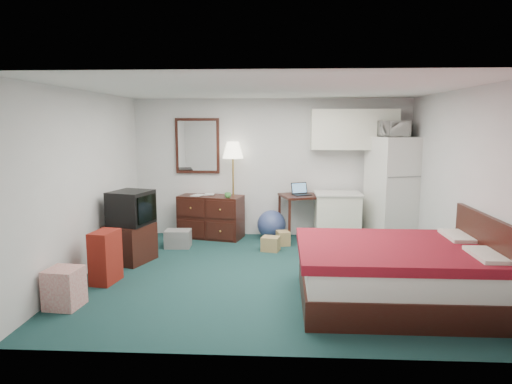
# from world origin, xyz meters

# --- Properties ---
(floor) EXTENTS (5.00, 4.50, 0.01)m
(floor) POSITION_xyz_m (0.00, 0.00, 0.00)
(floor) COLOR #0E2F35
(floor) RESTS_ON ground
(ceiling) EXTENTS (5.00, 4.50, 0.01)m
(ceiling) POSITION_xyz_m (0.00, 0.00, 2.50)
(ceiling) COLOR silver
(ceiling) RESTS_ON walls
(walls) EXTENTS (5.01, 4.51, 2.50)m
(walls) POSITION_xyz_m (0.00, 0.00, 1.25)
(walls) COLOR silver
(walls) RESTS_ON floor
(mirror) EXTENTS (0.80, 0.06, 1.00)m
(mirror) POSITION_xyz_m (-1.35, 2.22, 1.65)
(mirror) COLOR white
(mirror) RESTS_ON walls
(upper_cabinets) EXTENTS (1.50, 0.35, 0.70)m
(upper_cabinets) POSITION_xyz_m (1.45, 2.08, 1.95)
(upper_cabinets) COLOR white
(upper_cabinets) RESTS_ON walls
(headboard) EXTENTS (0.06, 1.56, 1.00)m
(headboard) POSITION_xyz_m (2.46, -0.96, 0.55)
(headboard) COLOR black
(headboard) RESTS_ON walls
(dresser) EXTENTS (1.22, 0.76, 0.77)m
(dresser) POSITION_xyz_m (-1.09, 1.98, 0.38)
(dresser) COLOR black
(dresser) RESTS_ON floor
(floor_lamp) EXTENTS (0.45, 0.45, 1.73)m
(floor_lamp) POSITION_xyz_m (-0.69, 2.05, 0.87)
(floor_lamp) COLOR gold
(floor_lamp) RESTS_ON floor
(desk) EXTENTS (0.80, 0.80, 0.80)m
(desk) POSITION_xyz_m (0.51, 1.93, 0.40)
(desk) COLOR black
(desk) RESTS_ON floor
(exercise_ball) EXTENTS (0.53, 0.53, 0.51)m
(exercise_ball) POSITION_xyz_m (0.01, 1.96, 0.26)
(exercise_ball) COLOR #36477D
(exercise_ball) RESTS_ON floor
(kitchen_counter) EXTENTS (0.77, 0.59, 0.83)m
(kitchen_counter) POSITION_xyz_m (1.16, 1.84, 0.42)
(kitchen_counter) COLOR white
(kitchen_counter) RESTS_ON floor
(fridge) EXTENTS (0.95, 0.95, 1.83)m
(fridge) POSITION_xyz_m (2.13, 1.88, 0.92)
(fridge) COLOR silver
(fridge) RESTS_ON floor
(bed) EXTENTS (2.13, 1.66, 0.68)m
(bed) POSITION_xyz_m (1.48, -0.96, 0.34)
(bed) COLOR maroon
(bed) RESTS_ON floor
(tv_stand) EXTENTS (0.74, 0.77, 0.57)m
(tv_stand) POSITION_xyz_m (-2.08, 0.48, 0.28)
(tv_stand) COLOR black
(tv_stand) RESTS_ON floor
(suitcase) EXTENTS (0.33, 0.46, 0.68)m
(suitcase) POSITION_xyz_m (-2.10, -0.45, 0.34)
(suitcase) COLOR maroon
(suitcase) RESTS_ON floor
(retail_box) EXTENTS (0.39, 0.39, 0.45)m
(retail_box) POSITION_xyz_m (-2.26, -1.27, 0.23)
(retail_box) COLOR beige
(retail_box) RESTS_ON floor
(file_bin) EXTENTS (0.43, 0.33, 0.29)m
(file_bin) POSITION_xyz_m (-1.54, 1.29, 0.15)
(file_bin) COLOR gray
(file_bin) RESTS_ON floor
(cardboard_box_a) EXTENTS (0.32, 0.29, 0.23)m
(cardboard_box_a) POSITION_xyz_m (0.01, 1.15, 0.12)
(cardboard_box_a) COLOR #9E814A
(cardboard_box_a) RESTS_ON floor
(cardboard_box_b) EXTENTS (0.25, 0.28, 0.24)m
(cardboard_box_b) POSITION_xyz_m (0.22, 1.52, 0.12)
(cardboard_box_b) COLOR #9E814A
(cardboard_box_b) RESTS_ON floor
(laptop) EXTENTS (0.38, 0.35, 0.21)m
(laptop) POSITION_xyz_m (0.54, 1.90, 0.91)
(laptop) COLOR black
(laptop) RESTS_ON desk
(crt_tv) EXTENTS (0.68, 0.71, 0.50)m
(crt_tv) POSITION_xyz_m (-2.05, 0.50, 0.82)
(crt_tv) COLOR black
(crt_tv) RESTS_ON tv_stand
(microwave) EXTENTS (0.52, 0.33, 0.33)m
(microwave) POSITION_xyz_m (2.06, 1.82, 2.00)
(microwave) COLOR silver
(microwave) RESTS_ON fridge
(book_a) EXTENTS (0.18, 0.09, 0.25)m
(book_a) POSITION_xyz_m (-1.39, 1.97, 0.89)
(book_a) COLOR #9E814A
(book_a) RESTS_ON dresser
(book_b) EXTENTS (0.18, 0.03, 0.24)m
(book_b) POSITION_xyz_m (-1.21, 2.06, 0.89)
(book_b) COLOR #9E814A
(book_b) RESTS_ON dresser
(mug) EXTENTS (0.14, 0.13, 0.12)m
(mug) POSITION_xyz_m (-0.75, 1.75, 0.83)
(mug) COLOR #499743
(mug) RESTS_ON dresser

